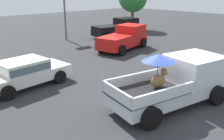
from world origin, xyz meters
name	(u,v)px	position (x,y,z in m)	size (l,w,h in m)	color
ground_plane	(168,105)	(0.00, 0.00, 0.00)	(80.00, 80.00, 0.00)	#2D3033
pickup_truck_main	(178,81)	(0.45, -0.08, 0.97)	(5.31, 2.99, 2.22)	black
pickup_truck_red	(118,28)	(8.99, 12.28, 0.87)	(4.97, 2.58, 1.80)	black
pickup_truck_far	(124,38)	(5.75, 8.21, 0.87)	(5.08, 2.99, 1.80)	black
parked_sedan_near	(24,72)	(-3.37, 5.91, 0.74)	(4.45, 2.29, 1.33)	black
motel_sign	(64,2)	(4.48, 14.57, 3.44)	(1.40, 0.16, 4.86)	#59595B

